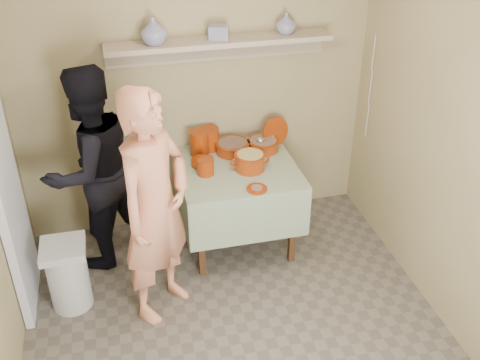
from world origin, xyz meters
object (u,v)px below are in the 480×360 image
object	(u,v)px
person_helper	(92,170)
serving_table	(237,178)
cazuela_rice	(250,160)
person_cook	(155,208)
trash_bin	(68,275)

from	to	relation	value
person_helper	serving_table	bearing A→B (deg)	141.83
serving_table	cazuela_rice	distance (m)	0.24
person_helper	person_cook	bearing A→B (deg)	85.33
cazuela_rice	person_cook	bearing A→B (deg)	-145.28
person_helper	cazuela_rice	world-z (taller)	person_helper
serving_table	trash_bin	size ratio (longest dim) A/B	1.74
serving_table	cazuela_rice	world-z (taller)	cazuela_rice
cazuela_rice	trash_bin	bearing A→B (deg)	-165.11
person_cook	person_helper	distance (m)	0.83
person_cook	serving_table	bearing A→B (deg)	-3.54
person_cook	cazuela_rice	world-z (taller)	person_cook
person_cook	cazuela_rice	xyz separation A→B (m)	(0.82, 0.57, -0.04)
person_cook	person_helper	size ratio (longest dim) A/B	1.05
person_helper	trash_bin	xyz separation A→B (m)	(-0.26, -0.54, -0.56)
trash_bin	person_helper	bearing A→B (deg)	64.73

